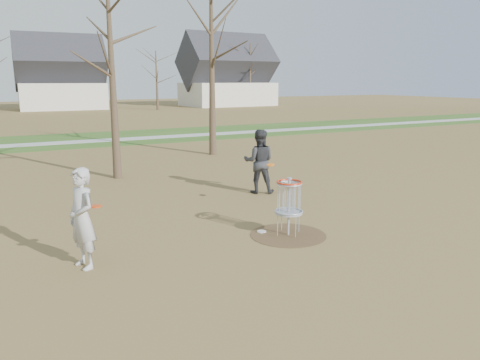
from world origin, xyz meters
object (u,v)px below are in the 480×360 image
player_standing (82,219)px  disc_golf_basket (289,198)px  disc_grounded (262,231)px  player_throwing (259,161)px

player_standing → disc_golf_basket: (4.59, -0.24, -0.08)m
disc_grounded → player_standing: bearing=-176.8°
player_standing → player_throwing: (6.11, 3.79, 0.04)m
player_standing → player_throwing: bearing=103.7°
player_throwing → disc_grounded: player_throwing is taller
player_throwing → disc_grounded: (-1.97, -3.56, -1.01)m
disc_golf_basket → disc_grounded: bearing=133.5°
player_standing → disc_golf_basket: size_ratio=1.47×
disc_grounded → disc_golf_basket: (0.45, -0.47, 0.89)m
player_standing → disc_golf_basket: bearing=68.9°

